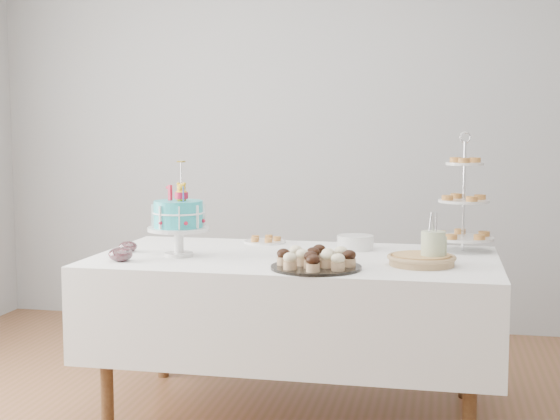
% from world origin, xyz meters
% --- Properties ---
extents(walls, '(5.04, 4.04, 2.70)m').
position_xyz_m(walls, '(0.00, 0.00, 1.35)').
color(walls, '#9B9DA0').
rests_on(walls, floor).
extents(table, '(1.92, 1.02, 0.77)m').
position_xyz_m(table, '(0.00, 0.30, 0.54)').
color(table, white).
rests_on(table, floor).
extents(birthday_cake, '(0.30, 0.30, 0.46)m').
position_xyz_m(birthday_cake, '(-0.55, 0.18, 0.89)').
color(birthday_cake, white).
rests_on(birthday_cake, table).
extents(cupcake_tray, '(0.40, 0.40, 0.09)m').
position_xyz_m(cupcake_tray, '(0.15, -0.02, 0.81)').
color(cupcake_tray, black).
rests_on(cupcake_tray, table).
extents(pie, '(0.31, 0.31, 0.05)m').
position_xyz_m(pie, '(0.60, 0.17, 0.80)').
color(pie, tan).
rests_on(pie, table).
extents(tiered_stand, '(0.31, 0.31, 0.60)m').
position_xyz_m(tiered_stand, '(0.79, 0.63, 1.02)').
color(tiered_stand, silver).
rests_on(tiered_stand, table).
extents(plate_stack, '(0.18, 0.18, 0.07)m').
position_xyz_m(plate_stack, '(0.26, 0.57, 0.81)').
color(plate_stack, white).
rests_on(plate_stack, table).
extents(pastry_plate, '(0.22, 0.22, 0.03)m').
position_xyz_m(pastry_plate, '(-0.24, 0.70, 0.78)').
color(pastry_plate, white).
rests_on(pastry_plate, table).
extents(jam_bowl_a, '(0.11, 0.11, 0.07)m').
position_xyz_m(jam_bowl_a, '(-0.76, -0.01, 0.80)').
color(jam_bowl_a, silver).
rests_on(jam_bowl_a, table).
extents(jam_bowl_b, '(0.09, 0.09, 0.05)m').
position_xyz_m(jam_bowl_b, '(-0.84, 0.26, 0.80)').
color(jam_bowl_b, silver).
rests_on(jam_bowl_b, table).
extents(utensil_pitcher, '(0.11, 0.11, 0.24)m').
position_xyz_m(utensil_pitcher, '(0.65, 0.16, 0.86)').
color(utensil_pitcher, beige).
rests_on(utensil_pitcher, table).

